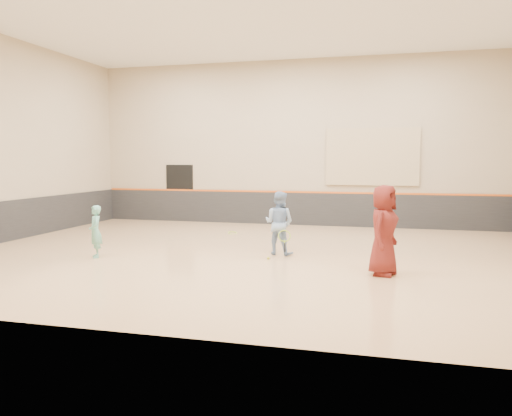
% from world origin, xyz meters
% --- Properties ---
extents(room, '(15.04, 12.04, 6.22)m').
position_xyz_m(room, '(0.00, 0.00, 0.81)').
color(room, tan).
rests_on(room, ground).
extents(wainscot_back, '(14.90, 0.04, 1.20)m').
position_xyz_m(wainscot_back, '(0.00, 5.97, 0.60)').
color(wainscot_back, '#232326').
rests_on(wainscot_back, floor).
extents(wainscot_left, '(0.04, 11.90, 1.20)m').
position_xyz_m(wainscot_left, '(-7.47, 0.00, 0.60)').
color(wainscot_left, '#232326').
rests_on(wainscot_left, floor).
extents(accent_stripe, '(14.90, 0.03, 0.06)m').
position_xyz_m(accent_stripe, '(0.00, 5.96, 1.22)').
color(accent_stripe, '#D85914').
rests_on(accent_stripe, wall_back).
extents(acoustic_panel, '(3.20, 0.08, 2.00)m').
position_xyz_m(acoustic_panel, '(2.80, 5.95, 2.50)').
color(acoustic_panel, tan).
rests_on(acoustic_panel, wall_back).
extents(doorway, '(1.10, 0.05, 2.20)m').
position_xyz_m(doorway, '(-4.50, 5.98, 1.10)').
color(doorway, black).
rests_on(doorway, floor).
extents(girl, '(0.53, 0.56, 1.29)m').
position_xyz_m(girl, '(-3.61, -1.33, 0.64)').
color(girl, '#6BB9A6').
rests_on(girl, floor).
extents(instructor, '(0.91, 0.78, 1.61)m').
position_xyz_m(instructor, '(0.68, 0.20, 0.80)').
color(instructor, '#86A6D0').
rests_on(instructor, floor).
extents(young_man, '(0.85, 1.06, 1.89)m').
position_xyz_m(young_man, '(3.25, -1.49, 0.94)').
color(young_man, maroon).
rests_on(young_man, floor).
extents(held_racket, '(0.40, 0.40, 0.62)m').
position_xyz_m(held_racket, '(0.88, -0.16, 0.53)').
color(held_racket, '#A3CC2C').
rests_on(held_racket, instructor).
extents(spare_racket, '(0.69, 0.69, 0.15)m').
position_xyz_m(spare_racket, '(-1.53, 3.34, 0.08)').
color(spare_racket, '#94BB29').
rests_on(spare_racket, floor).
extents(ball_under_racket, '(0.07, 0.07, 0.07)m').
position_xyz_m(ball_under_racket, '(0.57, -0.53, 0.03)').
color(ball_under_racket, yellow).
rests_on(ball_under_racket, floor).
extents(ball_in_hand, '(0.07, 0.07, 0.07)m').
position_xyz_m(ball_in_hand, '(3.30, -1.57, 1.15)').
color(ball_in_hand, yellow).
rests_on(ball_in_hand, young_man).
extents(ball_beside_spare, '(0.07, 0.07, 0.07)m').
position_xyz_m(ball_beside_spare, '(0.38, 2.16, 0.03)').
color(ball_beside_spare, '#CFD431').
rests_on(ball_beside_spare, floor).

